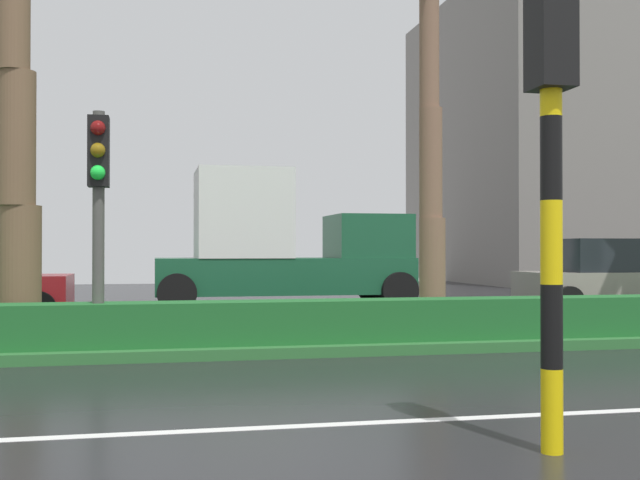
% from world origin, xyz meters
% --- Properties ---
extents(traffic_signal_median_right, '(0.28, 0.43, 3.21)m').
position_xyz_m(traffic_signal_median_right, '(4.71, 6.58, 2.36)').
color(traffic_signal_median_right, '#4C4C47').
rests_on(traffic_signal_median_right, median_strip).
extents(traffic_signal_foreground, '(0.28, 0.43, 3.69)m').
position_xyz_m(traffic_signal_foreground, '(8.28, 0.78, 2.54)').
color(traffic_signal_foreground, yellow).
rests_on(traffic_signal_foreground, ground_plane).
extents(box_truck_lead, '(6.40, 2.64, 3.46)m').
position_xyz_m(box_truck_lead, '(8.62, 15.29, 1.55)').
color(box_truck_lead, '#195133').
rests_on(box_truck_lead, ground_plane).
extents(car_in_traffic_fourth, '(4.30, 2.02, 1.72)m').
position_xyz_m(car_in_traffic_fourth, '(15.88, 12.06, 0.83)').
color(car_in_traffic_fourth, gray).
rests_on(car_in_traffic_fourth, ground_plane).
extents(building_far_right, '(17.40, 13.34, 13.00)m').
position_xyz_m(building_far_right, '(27.42, 29.24, 6.50)').
color(building_far_right, slate).
rests_on(building_far_right, ground_plane).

